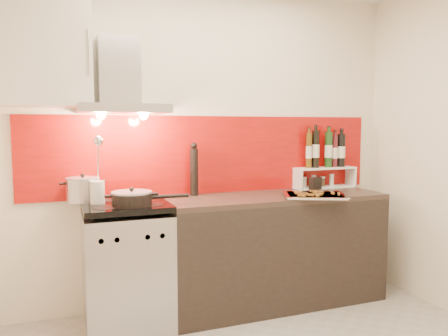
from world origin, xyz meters
name	(u,v)px	position (x,y,z in m)	size (l,w,h in m)	color
back_wall	(205,145)	(0.00, 1.40, 1.30)	(3.40, 0.02, 2.60)	silver
backsplash	(211,155)	(0.05, 1.39, 1.22)	(3.00, 0.02, 0.64)	maroon
range_stove	(127,266)	(-0.70, 1.10, 0.44)	(0.60, 0.60, 0.91)	#B7B7BA
counter	(274,249)	(0.50, 1.10, 0.45)	(1.80, 0.60, 0.90)	black
range_hood	(120,87)	(-0.70, 1.24, 1.74)	(0.62, 0.50, 0.61)	#B7B7BA
upper_cabinet	(37,53)	(-1.25, 1.22, 1.95)	(0.70, 0.35, 0.72)	beige
stock_pot	(83,189)	(-0.98, 1.26, 1.00)	(0.24, 0.24, 0.21)	#B7B7BA
saute_pan	(133,198)	(-0.67, 0.97, 0.96)	(0.54, 0.28, 0.13)	black
utensil_jar	(98,185)	(-0.89, 1.12, 1.04)	(0.10, 0.15, 0.49)	silver
pepper_mill	(194,170)	(-0.12, 1.31, 1.11)	(0.07, 0.07, 0.43)	black
step_shelf	(326,161)	(1.12, 1.31, 1.14)	(0.58, 0.16, 0.52)	white
caddy_box	(315,183)	(0.96, 1.22, 0.96)	(0.12, 0.05, 0.10)	black
baking_tray	(314,195)	(0.74, 0.89, 0.92)	(0.58, 0.53, 0.03)	silver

